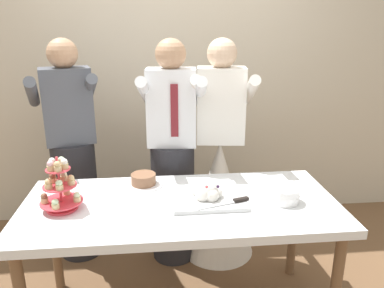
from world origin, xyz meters
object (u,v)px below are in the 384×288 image
cupcake_stand (60,187)px  main_cake_tray (208,195)px  plate_stack (284,195)px  person_groom (173,167)px  person_guest (74,164)px  dessert_table (181,214)px  round_cake (144,180)px  person_bride (219,183)px

cupcake_stand → main_cake_tray: cupcake_stand is taller
plate_stack → person_groom: person_groom is taller
plate_stack → person_guest: person_guest is taller
dessert_table → person_guest: 1.07m
cupcake_stand → round_cake: bearing=31.9°
person_groom → plate_stack: bearing=-48.7°
person_bride → person_guest: 1.10m
cupcake_stand → person_bride: 1.25m
dessert_table → round_cake: 0.35m
main_cake_tray → plate_stack: main_cake_tray is taller
person_groom → person_guest: bearing=170.5°
dessert_table → person_groom: (-0.01, 0.63, 0.05)m
dessert_table → cupcake_stand: size_ratio=5.90×
main_cake_tray → person_guest: (-0.91, 0.75, -0.07)m
dessert_table → person_bride: 0.76m
person_bride → person_guest: bearing=175.3°
round_cake → person_groom: 0.43m
main_cake_tray → person_groom: (-0.17, 0.63, -0.07)m
cupcake_stand → main_cake_tray: 0.82m
dessert_table → person_groom: person_groom is taller
person_bride → dessert_table: bearing=-117.0°
person_groom → dessert_table: bearing=-88.8°
dessert_table → person_groom: size_ratio=1.08×
person_groom → round_cake: bearing=-118.2°
plate_stack → person_bride: size_ratio=0.11×
cupcake_stand → person_groom: 0.93m
person_bride → round_cake: bearing=-143.7°
dessert_table → round_cake: size_ratio=7.50×
dessert_table → main_cake_tray: (0.16, 0.01, 0.11)m
dessert_table → plate_stack: (0.59, -0.05, 0.12)m
main_cake_tray → plate_stack: 0.43m
dessert_table → person_guest: person_guest is taller
person_guest → plate_stack: bearing=-31.2°
dessert_table → plate_stack: bearing=-4.9°
plate_stack → person_guest: size_ratio=0.11×
main_cake_tray → person_bride: person_bride is taller
plate_stack → person_guest: 1.56m
round_cake → person_groom: bearing=61.8°
main_cake_tray → person_bride: 0.72m
main_cake_tray → dessert_table: bearing=-177.8°
plate_stack → round_cake: (-0.80, 0.31, -0.01)m
person_guest → person_bride: bearing=-4.7°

